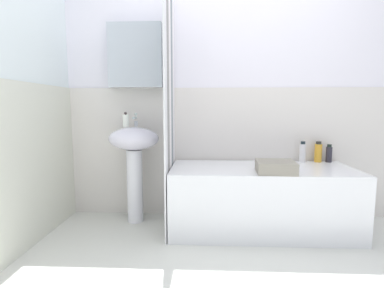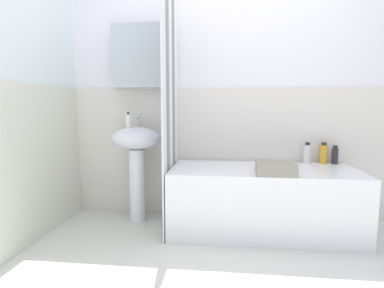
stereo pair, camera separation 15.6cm
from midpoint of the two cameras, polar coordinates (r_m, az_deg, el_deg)
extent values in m
cube|color=white|center=(2.80, 6.55, 10.68)|extent=(3.60, 0.05, 2.40)
cube|color=silver|center=(2.79, 6.42, -1.65)|extent=(3.60, 0.02, 1.20)
cube|color=silver|center=(2.82, -12.37, 16.23)|extent=(0.48, 0.12, 0.56)
cube|color=white|center=(2.33, -34.63, 10.26)|extent=(0.05, 1.81, 2.40)
cube|color=silver|center=(2.34, -32.96, -4.44)|extent=(0.02, 1.81, 1.20)
cylinder|color=white|center=(2.73, -12.55, -7.89)|extent=(0.14, 0.14, 0.65)
ellipsoid|color=white|center=(2.65, -12.79, 1.00)|extent=(0.44, 0.34, 0.20)
cylinder|color=silver|center=(2.74, -12.31, 3.82)|extent=(0.03, 0.03, 0.05)
cylinder|color=silver|center=(2.69, -12.61, 4.93)|extent=(0.02, 0.10, 0.02)
sphere|color=silver|center=(2.74, -12.36, 5.60)|extent=(0.03, 0.03, 0.03)
cylinder|color=white|center=(2.67, -14.27, 4.32)|extent=(0.05, 0.05, 0.11)
sphere|color=#2E2222|center=(2.67, -14.31, 5.74)|extent=(0.02, 0.02, 0.02)
cube|color=white|center=(2.56, 11.41, -10.27)|extent=(1.49, 0.65, 0.53)
cube|color=white|center=(2.19, -7.19, 6.47)|extent=(0.01, 0.13, 2.00)
cube|color=gray|center=(2.31, -6.65, 6.50)|extent=(0.01, 0.13, 2.00)
cube|color=white|center=(2.44, -6.16, 6.53)|extent=(0.01, 0.13, 2.00)
cube|color=gray|center=(2.57, -5.72, 6.56)|extent=(0.01, 0.13, 2.00)
cube|color=white|center=(2.70, -5.32, 6.59)|extent=(0.01, 0.13, 2.00)
cylinder|color=#2D2B35|center=(2.90, 23.44, -1.89)|extent=(0.05, 0.05, 0.14)
cylinder|color=black|center=(2.89, 23.52, -0.30)|extent=(0.04, 0.04, 0.02)
cylinder|color=gold|center=(2.87, 21.68, -1.63)|extent=(0.06, 0.06, 0.16)
cylinder|color=#2B2A26|center=(2.86, 21.76, 0.21)|extent=(0.04, 0.04, 0.02)
cylinder|color=white|center=(2.82, 19.02, -1.67)|extent=(0.06, 0.06, 0.16)
cylinder|color=#1B262C|center=(2.81, 19.09, 0.22)|extent=(0.04, 0.04, 0.02)
cube|color=gray|center=(2.31, 13.92, -4.28)|extent=(0.30, 0.28, 0.09)
camera|label=1|loc=(0.08, -91.87, -0.23)|focal=27.75mm
camera|label=2|loc=(0.08, 88.13, 0.23)|focal=27.75mm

